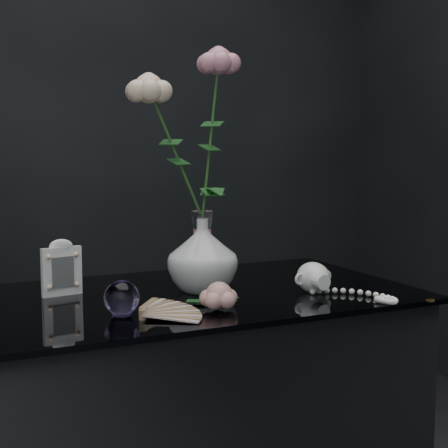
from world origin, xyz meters
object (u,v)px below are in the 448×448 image
wine_glass (202,247)px  pearl_jar (313,276)px  paperweight (122,298)px  loose_rose (219,296)px  vase (203,255)px  picture_frame (62,267)px

wine_glass → pearl_jar: bearing=-46.8°
paperweight → pearl_jar: size_ratio=0.28×
wine_glass → loose_rose: (-0.08, -0.26, -0.06)m
vase → paperweight: bearing=-150.1°
loose_rose → picture_frame: bearing=131.2°
vase → wine_glass: (0.04, 0.09, 0.00)m
vase → loose_rose: (-0.04, -0.18, -0.05)m
wine_glass → loose_rose: size_ratio=1.03×
wine_glass → picture_frame: size_ratio=1.39×
pearl_jar → loose_rose: bearing=-168.6°
vase → pearl_jar: vase is taller
pearl_jar → paperweight: bearing=-179.5°
paperweight → pearl_jar: bearing=2.6°
vase → wine_glass: wine_glass is taller
wine_glass → pearl_jar: 0.28m
vase → wine_glass: 0.09m
picture_frame → wine_glass: bearing=-10.5°
vase → paperweight: 0.27m
wine_glass → loose_rose: wine_glass is taller
pearl_jar → vase: bearing=151.4°
picture_frame → loose_rose: size_ratio=0.74×
loose_rose → vase: bearing=74.8°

